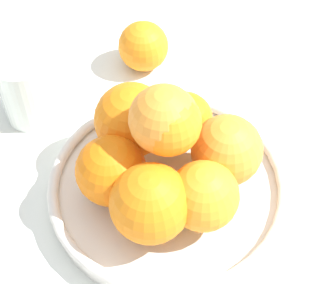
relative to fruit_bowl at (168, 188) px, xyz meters
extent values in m
plane|color=silver|center=(0.00, 0.00, -0.02)|extent=(4.00, 4.00, 0.00)
cylinder|color=silver|center=(0.00, 0.00, -0.01)|extent=(0.26, 0.26, 0.02)
torus|color=silver|center=(0.00, 0.00, 0.01)|extent=(0.27, 0.27, 0.01)
sphere|color=orange|center=(0.04, 0.05, 0.05)|extent=(0.07, 0.07, 0.07)
sphere|color=orange|center=(-0.02, 0.06, 0.06)|extent=(0.08, 0.08, 0.08)
sphere|color=orange|center=(-0.06, 0.01, 0.05)|extent=(0.07, 0.07, 0.07)
sphere|color=orange|center=(-0.04, -0.05, 0.05)|extent=(0.08, 0.08, 0.08)
sphere|color=orange|center=(0.02, -0.06, 0.05)|extent=(0.06, 0.06, 0.06)
sphere|color=orange|center=(0.06, -0.02, 0.06)|extent=(0.08, 0.08, 0.08)
sphere|color=orange|center=(0.01, 0.00, 0.11)|extent=(0.07, 0.07, 0.07)
sphere|color=orange|center=(0.00, 0.00, 0.11)|extent=(0.07, 0.07, 0.07)
sphere|color=orange|center=(0.16, -0.15, 0.02)|extent=(0.07, 0.07, 0.07)
cylinder|color=silver|center=(0.21, 0.01, 0.03)|extent=(0.06, 0.06, 0.09)
camera|label=1|loc=(-0.22, 0.29, 0.52)|focal=60.00mm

